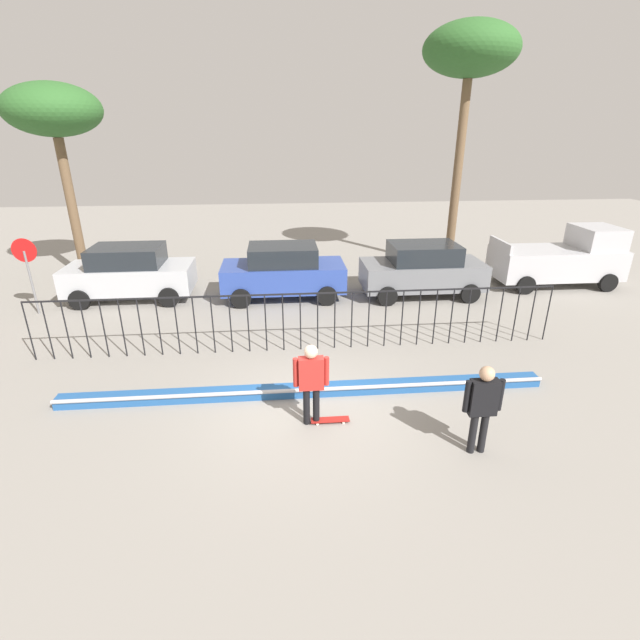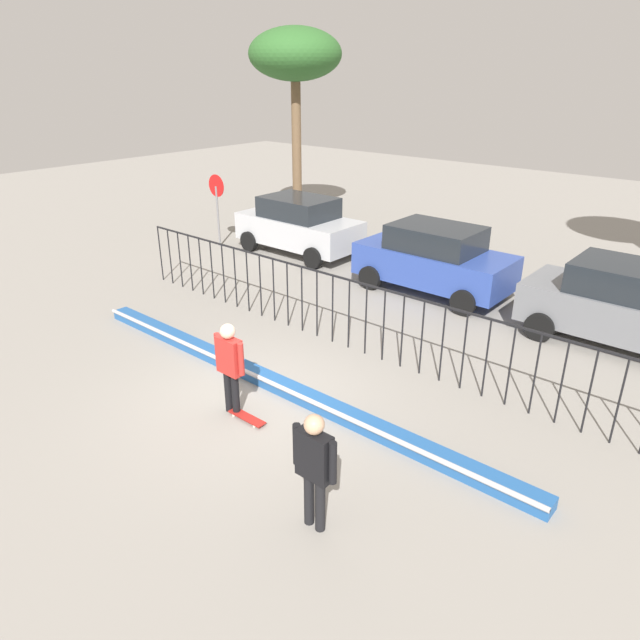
{
  "view_description": "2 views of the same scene",
  "coord_description": "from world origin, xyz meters",
  "px_view_note": "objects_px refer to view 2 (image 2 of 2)",
  "views": [
    {
      "loc": [
        -0.53,
        -8.6,
        5.66
      ],
      "look_at": [
        0.47,
        2.29,
        1.14
      ],
      "focal_mm": 26.12,
      "sensor_mm": 36.0,
      "label": 1
    },
    {
      "loc": [
        7.09,
        -6.35,
        5.83
      ],
      "look_at": [
        0.33,
        1.6,
        1.23
      ],
      "focal_mm": 32.28,
      "sensor_mm": 36.0,
      "label": 2
    }
  ],
  "objects_px": {
    "parked_car_blue": "(434,259)",
    "parked_car_gray": "(625,305)",
    "skateboarder": "(230,361)",
    "parked_car_silver": "(299,225)",
    "skateboard": "(247,417)",
    "camera_operator": "(314,462)",
    "stop_sign": "(217,200)",
    "palm_tree_short": "(295,57)"
  },
  "relations": [
    {
      "from": "skateboarder",
      "to": "parked_car_blue",
      "type": "distance_m",
      "value": 7.85
    },
    {
      "from": "parked_car_silver",
      "to": "parked_car_gray",
      "type": "distance_m",
      "value": 10.37
    },
    {
      "from": "parked_car_silver",
      "to": "parked_car_blue",
      "type": "distance_m",
      "value": 5.39
    },
    {
      "from": "parked_car_silver",
      "to": "parked_car_blue",
      "type": "xyz_separation_m",
      "value": [
        5.38,
        -0.34,
        0.0
      ]
    },
    {
      "from": "skateboard",
      "to": "stop_sign",
      "type": "bearing_deg",
      "value": 121.08
    },
    {
      "from": "skateboard",
      "to": "stop_sign",
      "type": "distance_m",
      "value": 11.41
    },
    {
      "from": "palm_tree_short",
      "to": "skateboard",
      "type": "bearing_deg",
      "value": -51.31
    },
    {
      "from": "camera_operator",
      "to": "skateboarder",
      "type": "bearing_deg",
      "value": 36.58
    },
    {
      "from": "parked_car_blue",
      "to": "stop_sign",
      "type": "xyz_separation_m",
      "value": [
        -8.09,
        -0.86,
        0.64
      ]
    },
    {
      "from": "skateboard",
      "to": "palm_tree_short",
      "type": "xyz_separation_m",
      "value": [
        -8.86,
        11.06,
        6.11
      ]
    },
    {
      "from": "camera_operator",
      "to": "parked_car_silver",
      "type": "relative_size",
      "value": 0.42
    },
    {
      "from": "parked_car_silver",
      "to": "stop_sign",
      "type": "height_order",
      "value": "stop_sign"
    },
    {
      "from": "palm_tree_short",
      "to": "stop_sign",
      "type": "bearing_deg",
      "value": -90.34
    },
    {
      "from": "skateboarder",
      "to": "parked_car_silver",
      "type": "xyz_separation_m",
      "value": [
        -5.79,
        8.18,
        -0.09
      ]
    },
    {
      "from": "skateboarder",
      "to": "camera_operator",
      "type": "height_order",
      "value": "camera_operator"
    },
    {
      "from": "skateboard",
      "to": "parked_car_gray",
      "type": "height_order",
      "value": "parked_car_gray"
    },
    {
      "from": "camera_operator",
      "to": "parked_car_gray",
      "type": "relative_size",
      "value": 0.42
    },
    {
      "from": "skateboarder",
      "to": "parked_car_gray",
      "type": "height_order",
      "value": "parked_car_gray"
    },
    {
      "from": "parked_car_silver",
      "to": "parked_car_gray",
      "type": "relative_size",
      "value": 1.0
    },
    {
      "from": "stop_sign",
      "to": "palm_tree_short",
      "type": "bearing_deg",
      "value": 89.66
    },
    {
      "from": "parked_car_silver",
      "to": "parked_car_blue",
      "type": "height_order",
      "value": "same"
    },
    {
      "from": "skateboarder",
      "to": "parked_car_silver",
      "type": "distance_m",
      "value": 10.02
    },
    {
      "from": "parked_car_silver",
      "to": "skateboard",
      "type": "bearing_deg",
      "value": -56.72
    },
    {
      "from": "camera_operator",
      "to": "palm_tree_short",
      "type": "height_order",
      "value": "palm_tree_short"
    },
    {
      "from": "palm_tree_short",
      "to": "camera_operator",
      "type": "bearing_deg",
      "value": -46.8
    },
    {
      "from": "stop_sign",
      "to": "palm_tree_short",
      "type": "distance_m",
      "value": 6.11
    },
    {
      "from": "parked_car_blue",
      "to": "parked_car_gray",
      "type": "height_order",
      "value": "same"
    },
    {
      "from": "camera_operator",
      "to": "stop_sign",
      "type": "xyz_separation_m",
      "value": [
        -11.51,
        8.16,
        0.53
      ]
    },
    {
      "from": "skateboarder",
      "to": "skateboard",
      "type": "relative_size",
      "value": 2.22
    },
    {
      "from": "skateboarder",
      "to": "camera_operator",
      "type": "bearing_deg",
      "value": -34.14
    },
    {
      "from": "parked_car_gray",
      "to": "skateboard",
      "type": "bearing_deg",
      "value": -119.31
    },
    {
      "from": "parked_car_blue",
      "to": "parked_car_gray",
      "type": "relative_size",
      "value": 1.0
    },
    {
      "from": "camera_operator",
      "to": "stop_sign",
      "type": "bearing_deg",
      "value": 22.81
    },
    {
      "from": "skateboard",
      "to": "stop_sign",
      "type": "height_order",
      "value": "stop_sign"
    },
    {
      "from": "parked_car_gray",
      "to": "stop_sign",
      "type": "bearing_deg",
      "value": -177.76
    },
    {
      "from": "skateboarder",
      "to": "parked_car_blue",
      "type": "bearing_deg",
      "value": 80.43
    },
    {
      "from": "parked_car_silver",
      "to": "parked_car_blue",
      "type": "bearing_deg",
      "value": -7.37
    },
    {
      "from": "parked_car_silver",
      "to": "palm_tree_short",
      "type": "relative_size",
      "value": 0.6
    },
    {
      "from": "skateboard",
      "to": "parked_car_blue",
      "type": "xyz_separation_m",
      "value": [
        -0.8,
        7.85,
        0.91
      ]
    },
    {
      "from": "parked_car_silver",
      "to": "stop_sign",
      "type": "bearing_deg",
      "value": -159.69
    },
    {
      "from": "skateboarder",
      "to": "parked_car_blue",
      "type": "xyz_separation_m",
      "value": [
        -0.41,
        7.83,
        -0.09
      ]
    },
    {
      "from": "skateboard",
      "to": "camera_operator",
      "type": "distance_m",
      "value": 3.06
    }
  ]
}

